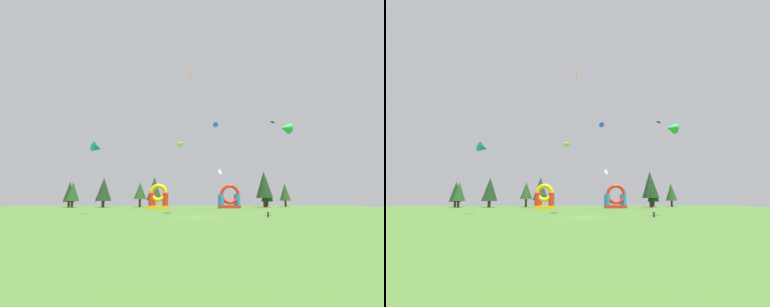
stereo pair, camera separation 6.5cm
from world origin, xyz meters
TOP-DOWN VIEW (x-y plane):
  - ground_plane at (0.00, 0.00)m, footprint 120.00×120.00m
  - kite_green_delta at (13.64, 0.62)m, footprint 2.07×4.33m
  - kite_black_parafoil at (21.41, 26.36)m, footprint 7.34×7.73m
  - kite_teal_delta at (-16.81, 8.07)m, footprint 2.58×2.61m
  - kite_lime_parafoil at (-2.33, 9.21)m, footprint 1.49×5.78m
  - kite_blue_delta at (6.68, 24.65)m, footprint 6.45×3.79m
  - kite_orange_diamond at (-0.56, 6.92)m, footprint 4.40×2.54m
  - kite_white_diamond at (6.37, 19.24)m, footprint 3.08×0.99m
  - person_near_camera at (10.12, -0.02)m, footprint 0.39×0.39m
  - inflatable_red_slide at (11.37, 34.11)m, footprint 5.57×4.02m
  - inflatable_blue_arch at (-7.41, 29.92)m, footprint 4.77×4.78m
  - tree_row_0 at (-34.52, 43.51)m, footprint 3.40×3.40m
  - tree_row_1 at (-33.40, 43.00)m, footprint 3.78×3.78m
  - tree_row_2 at (-24.55, 43.21)m, footprint 4.66×4.66m
  - tree_row_3 at (-14.00, 44.73)m, footprint 3.74×3.74m
  - tree_row_4 at (-9.67, 44.54)m, footprint 4.71×4.71m
  - tree_row_5 at (23.37, 41.10)m, footprint 5.01×5.01m
  - tree_row_6 at (24.06, 40.90)m, footprint 3.44×3.44m
  - tree_row_7 at (31.23, 44.84)m, footprint 3.39×3.39m

SIDE VIEW (x-z plane):
  - ground_plane at x=0.00m, z-range 0.00..0.00m
  - person_near_camera at x=10.12m, z-range 0.15..1.78m
  - inflatable_red_slide at x=11.37m, z-range -0.87..5.51m
  - inflatable_blue_arch at x=-7.41m, z-range -0.76..5.46m
  - tree_row_0 at x=-34.52m, z-range 0.77..8.32m
  - tree_row_7 at x=31.23m, z-range 0.91..8.21m
  - tree_row_1 at x=-33.40m, z-range 0.88..8.27m
  - tree_row_6 at x=24.06m, z-range 0.80..8.48m
  - tree_row_3 at x=-14.00m, z-range 1.14..8.57m
  - tree_row_2 at x=-24.55m, z-range 0.87..9.58m
  - tree_row_4 at x=-9.67m, z-range 0.97..10.07m
  - tree_row_5 at x=23.37m, z-range 1.29..11.98m
  - kite_white_diamond at x=6.37m, z-range 3.81..12.58m
  - kite_teal_delta at x=-16.81m, z-range 5.17..17.44m
  - kite_lime_parafoil at x=-2.33m, z-range 5.83..18.69m
  - kite_green_delta at x=13.64m, z-range 6.23..20.38m
  - kite_blue_delta at x=6.68m, z-range 9.78..30.76m
  - kite_black_parafoil at x=21.41m, z-range 10.69..32.89m
  - kite_orange_diamond at x=-0.56m, z-range 12.03..37.66m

